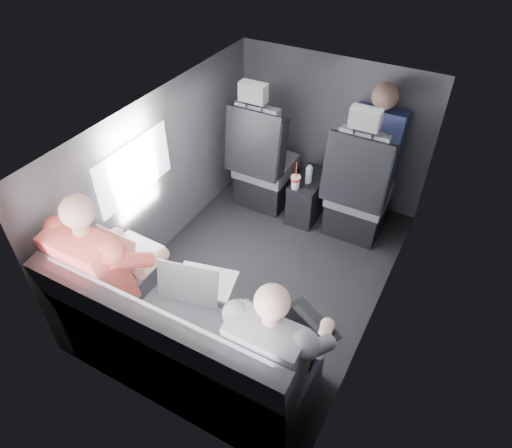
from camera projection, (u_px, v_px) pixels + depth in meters
The scene contains 20 objects.
floor at pixel (263, 273), 3.69m from camera, with size 2.60×2.60×0.00m, color black.
ceiling at pixel (265, 122), 2.81m from camera, with size 2.60×2.60×0.00m, color #B2B2AD.
panel_left at pixel (163, 174), 3.58m from camera, with size 0.02×2.60×1.35m, color #56565B.
panel_right at pixel (388, 250), 2.92m from camera, with size 0.02×2.60×1.35m, color #56565B.
panel_front at pixel (331, 130), 4.12m from camera, with size 1.80×0.02×1.35m, color #56565B.
panel_back at pixel (148, 343), 2.38m from camera, with size 1.80×0.02×1.35m, color #56565B.
side_window at pixel (135, 169), 3.23m from camera, with size 0.02×0.75×0.42m, color white.
seatbelt at pixel (358, 165), 3.45m from camera, with size 0.05×0.01×0.65m, color black.
front_seat_left at pixel (263, 167), 4.16m from camera, with size 0.52×0.58×1.26m.
front_seat_right at pixel (358, 195), 3.83m from camera, with size 0.52×0.58×1.26m.
center_console at pixel (309, 196), 4.15m from camera, with size 0.24×0.48×0.41m.
rear_bench at pixel (182, 350), 2.78m from camera, with size 1.60×0.57×0.92m.
soda_cup at pixel (296, 182), 3.86m from camera, with size 0.09×0.09×0.26m.
water_bottle at pixel (309, 175), 3.92m from camera, with size 0.06×0.06×0.17m.
laptop_white at pixel (128, 249), 2.99m from camera, with size 0.34×0.32×0.24m.
laptop_silver at pixel (199, 282), 2.76m from camera, with size 0.42×0.41×0.26m.
laptop_black at pixel (301, 328), 2.50m from camera, with size 0.42×0.45×0.25m.
passenger_rear_left at pixel (111, 269), 2.83m from camera, with size 0.53×0.65×1.27m.
passenger_rear_right at pixel (279, 349), 2.42m from camera, with size 0.48×0.60×1.19m.
passenger_front_right at pixel (376, 145), 3.76m from camera, with size 0.41×0.41×0.86m.
Camera 1 is at (1.17, -2.27, 2.69)m, focal length 32.00 mm.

